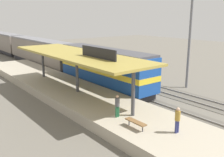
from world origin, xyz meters
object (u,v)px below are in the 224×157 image
Objects in this scene: passenger_carriage_front at (40,52)px; person_waiting at (117,105)px; passenger_carriage_rear at (3,42)px; person_walking at (177,119)px; light_mast at (191,14)px; platform_bench at (136,122)px; locomotive at (104,68)px.

passenger_carriage_front is 27.89m from person_waiting.
person_walking is at bearing -94.78° from passenger_carriage_rear.
passenger_carriage_front is 1.71× the size of light_mast.
person_waiting is (0.29, 2.27, 0.51)m from platform_bench.
light_mast reaches higher than person_waiting.
passenger_carriage_rear is (0.00, 38.80, -0.10)m from locomotive.
person_waiting is (-13.51, -3.64, -6.54)m from light_mast.
passenger_carriage_rear reaches higher than person_waiting.
light_mast is at bearing -35.97° from locomotive.
passenger_carriage_front is 32.00m from person_walking.
passenger_carriage_front is at bearing -90.00° from passenger_carriage_rear.
person_walking is (-4.39, -31.70, -0.46)m from passenger_carriage_front.
light_mast is (7.80, -5.66, 5.99)m from locomotive.
light_mast reaches higher than locomotive.
platform_bench is at bearing -101.47° from passenger_carriage_front.
light_mast is 15.45m from person_waiting.
person_waiting is at bearing -96.77° from passenger_carriage_rear.
person_waiting is 4.59m from person_walking.
locomotive is at bearing -90.00° from passenger_carriage_rear.
light_mast is (13.80, 5.91, 7.05)m from platform_bench.
passenger_carriage_rear is at bearing 90.00° from locomotive.
passenger_carriage_front reaches higher than person_walking.
passenger_carriage_rear is (6.00, 50.37, 0.97)m from platform_bench.
locomotive reaches higher than passenger_carriage_front.
passenger_carriage_front is 20.80m from passenger_carriage_rear.
passenger_carriage_rear is 11.70× the size of person_waiting.
light_mast reaches higher than person_walking.
platform_bench is 2.35m from person_waiting.
platform_bench is 2.71m from person_walking.
platform_bench is 0.12× the size of locomotive.
person_walking is (-4.39, -52.50, -0.46)m from passenger_carriage_rear.
person_walking is (1.61, -2.12, 0.51)m from platform_bench.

